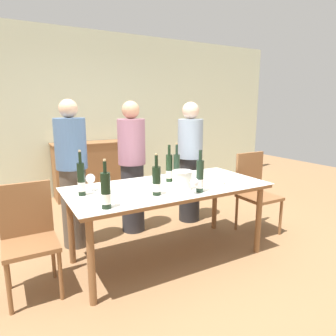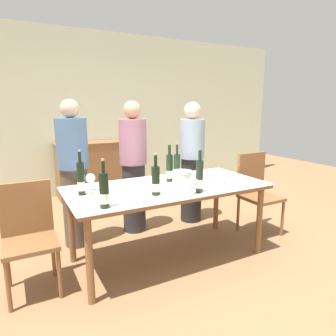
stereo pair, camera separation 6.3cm
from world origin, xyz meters
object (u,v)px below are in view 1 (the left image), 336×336
wine_bottle_2 (177,169)px  wine_glass_1 (194,183)px  wine_glass_2 (221,175)px  person_guest_left (132,168)px  wine_glass_0 (90,179)px  person_host (73,175)px  wine_bottle_3 (200,177)px  chair_right_end (254,187)px  sideboard_cabinet (91,169)px  wine_bottle_0 (106,192)px  wine_bottle_5 (169,169)px  wine_bottle_1 (156,181)px  dining_table (168,192)px  ice_bucket (182,179)px  person_guest_right (190,163)px  chair_left_end (29,232)px  wine_bottle_4 (81,180)px

wine_bottle_2 → wine_glass_1: 0.47m
wine_glass_2 → person_guest_left: size_ratio=0.08×
wine_glass_0 → person_host: size_ratio=0.10×
wine_bottle_3 → chair_right_end: wine_bottle_3 is taller
wine_glass_1 → chair_right_end: size_ratio=0.15×
sideboard_cabinet → wine_bottle_0: wine_bottle_0 is taller
wine_bottle_2 → wine_bottle_3: wine_bottle_2 is taller
wine_bottle_0 → wine_bottle_5: bearing=30.2°
wine_bottle_1 → wine_bottle_2: (0.39, 0.31, 0.01)m
person_host → wine_bottle_3: bearing=-50.3°
dining_table → ice_bucket: ice_bucket is taller
wine_bottle_0 → chair_right_end: size_ratio=0.40×
dining_table → wine_bottle_1: wine_bottle_1 is taller
ice_bucket → person_guest_right: (0.70, 0.93, -0.06)m
ice_bucket → person_guest_left: person_guest_left is taller
sideboard_cabinet → chair_right_end: chair_right_end is taller
wine_bottle_2 → chair_left_end: bearing=-179.9°
person_host → wine_bottle_4: bearing=-95.3°
ice_bucket → wine_glass_1: size_ratio=1.32×
dining_table → wine_bottle_4: bearing=173.9°
wine_glass_0 → wine_glass_1: wine_glass_0 is taller
chair_left_end → person_guest_left: bearing=30.7°
person_host → person_guest_left: bearing=5.1°
wine_bottle_2 → wine_bottle_3: 0.43m
wine_bottle_2 → wine_bottle_5: wine_bottle_2 is taller
sideboard_cabinet → wine_bottle_4: (-0.72, -2.45, 0.44)m
wine_bottle_4 → wine_glass_2: bearing=-12.1°
dining_table → wine_bottle_2: size_ratio=4.82×
wine_bottle_0 → wine_glass_1: 0.81m
wine_bottle_1 → wine_glass_1: size_ratio=2.52×
person_guest_left → person_guest_right: size_ratio=1.01×
dining_table → person_guest_right: person_guest_right is taller
person_host → wine_bottle_0: bearing=-88.9°
ice_bucket → wine_glass_2: size_ratio=1.48×
sideboard_cabinet → wine_glass_2: sideboard_cabinet is taller
wine_glass_1 → person_guest_left: size_ratio=0.09×
sideboard_cabinet → wine_bottle_3: wine_bottle_3 is taller
wine_bottle_0 → wine_bottle_1: size_ratio=1.03×
wine_bottle_4 → wine_glass_1: size_ratio=2.73×
ice_bucket → wine_glass_0: size_ratio=1.21×
wine_bottle_3 → person_host: person_host is taller
wine_bottle_1 → chair_left_end: size_ratio=0.41×
wine_glass_2 → wine_bottle_3: bearing=-159.1°
wine_bottle_3 → wine_bottle_4: wine_bottle_4 is taller
wine_bottle_5 → chair_left_end: bearing=-177.9°
wine_bottle_0 → chair_left_end: 0.79m
wine_glass_1 → dining_table: bearing=100.0°
wine_bottle_4 → chair_right_end: bearing=0.1°
ice_bucket → wine_bottle_4: wine_bottle_4 is taller
person_guest_left → chair_right_end: bearing=-29.0°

